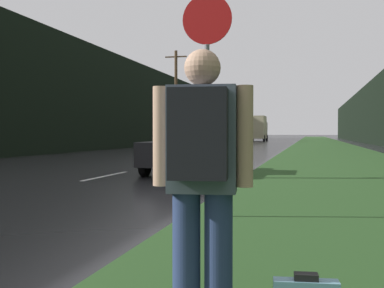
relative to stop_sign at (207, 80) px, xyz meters
name	(u,v)px	position (x,y,z in m)	size (l,w,h in m)	color
grass_verge	(327,148)	(2.65, 32.27, -1.98)	(6.00, 240.00, 0.02)	#26471E
lane_stripe_c	(106,176)	(-4.21, 5.88, -1.99)	(0.12, 3.00, 0.01)	silver
lane_stripe_d	(174,162)	(-4.21, 12.88, -1.99)	(0.12, 3.00, 0.01)	silver
lane_stripe_e	(208,154)	(-4.21, 19.88, -1.99)	(0.12, 3.00, 0.01)	silver
lane_stripe_f	(229,150)	(-4.21, 26.88, -1.99)	(0.12, 3.00, 0.01)	silver
treeline_far_side	(161,110)	(-14.07, 42.27, 1.67)	(2.00, 140.00, 7.32)	black
utility_pole_far	(176,98)	(-9.25, 31.01, 2.10)	(1.80, 0.24, 7.93)	#4C3823
stop_sign	(207,80)	(0.00, 0.00, 0.00)	(0.72, 0.07, 3.22)	slate
hitchhiker_with_backpack	(202,174)	(0.84, -4.04, -1.00)	(0.60, 0.44, 1.72)	navy
car_passing_near	(185,148)	(-2.28, 7.46, -1.24)	(1.90, 4.08, 1.51)	black
delivery_truck	(258,128)	(-6.14, 64.48, -0.08)	(2.42, 6.82, 3.68)	#6E684F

